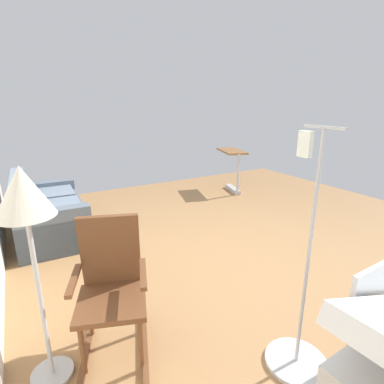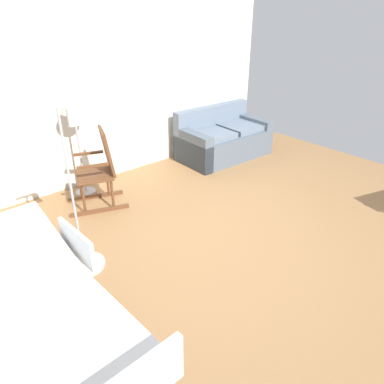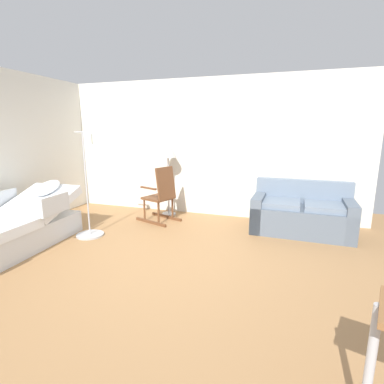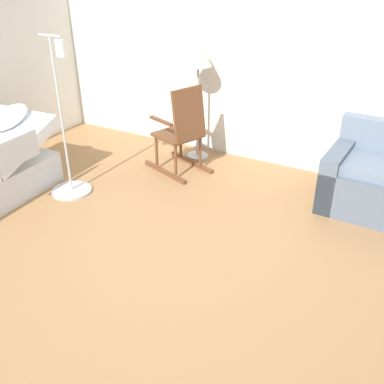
# 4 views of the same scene
# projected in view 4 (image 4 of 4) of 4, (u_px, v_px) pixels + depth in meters

# --- Properties ---
(ground_plane) EXTENTS (7.32, 7.32, 0.00)m
(ground_plane) POSITION_uv_depth(u_px,v_px,m) (143.00, 267.00, 3.81)
(ground_plane) COLOR #9E7247
(back_wall) EXTENTS (6.06, 0.10, 2.70)m
(back_wall) POSITION_uv_depth(u_px,v_px,m) (265.00, 52.00, 5.18)
(back_wall) COLOR silver
(back_wall) RESTS_ON ground
(rocking_chair) EXTENTS (0.87, 0.70, 1.05)m
(rocking_chair) POSITION_uv_depth(u_px,v_px,m) (182.00, 132.00, 5.24)
(rocking_chair) COLOR brown
(rocking_chair) RESTS_ON ground
(floor_lamp) EXTENTS (0.34, 0.34, 1.48)m
(floor_lamp) POSITION_uv_depth(u_px,v_px,m) (198.00, 62.00, 5.27)
(floor_lamp) COLOR #B2B5BA
(floor_lamp) RESTS_ON ground
(iv_pole) EXTENTS (0.44, 0.44, 1.69)m
(iv_pole) POSITION_uv_depth(u_px,v_px,m) (70.00, 172.00, 4.88)
(iv_pole) COLOR #B2B5BA
(iv_pole) RESTS_ON ground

